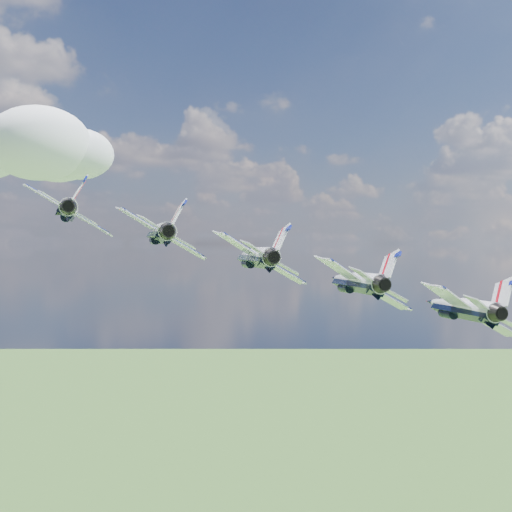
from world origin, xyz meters
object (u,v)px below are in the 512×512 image
jet_0 (70,210)px  jet_2 (256,256)px  jet_4 (460,307)px  jet_1 (161,232)px  jet_3 (356,281)px

jet_0 → jet_2: 22.65m
jet_0 → jet_2: bearing=-23.4°
jet_2 → jet_4: bearing=-23.4°
jet_2 → jet_4: 22.65m
jet_1 → jet_2: size_ratio=1.00×
jet_2 → jet_4: jet_2 is taller
jet_0 → jet_3: 33.97m
jet_1 → jet_2: (8.56, -6.91, -2.67)m
jet_0 → jet_3: bearing=-23.4°
jet_2 → jet_3: bearing=-23.4°
jet_0 → jet_1: 11.32m
jet_3 → jet_0: bearing=156.6°
jet_0 → jet_1: bearing=-23.4°
jet_0 → jet_3: size_ratio=1.00×
jet_3 → jet_4: bearing=-23.4°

